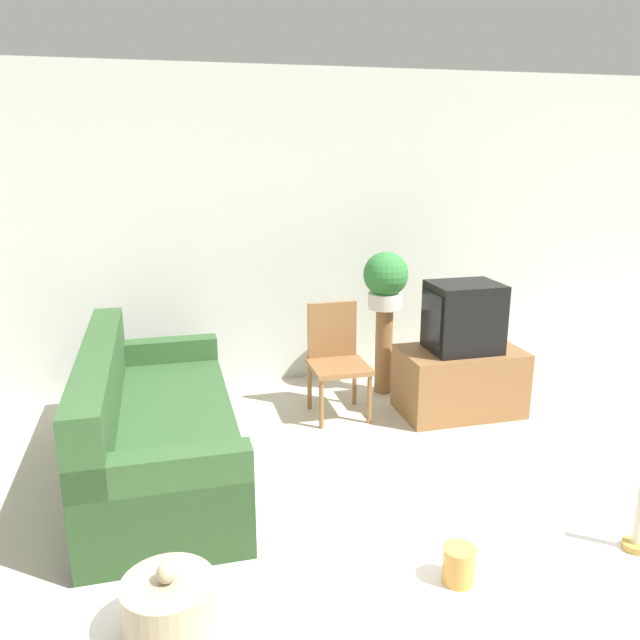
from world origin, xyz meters
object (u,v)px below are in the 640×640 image
couch (154,432)px  television (463,317)px  wooden_chair (336,355)px  decorative_bowl (169,607)px  potted_plant (386,279)px

couch → television: 2.44m
wooden_chair → decorative_bowl: decorative_bowl is taller
potted_plant → decorative_bowl: bearing=-117.4°
couch → decorative_bowl: decorative_bowl is taller
potted_plant → couch: bearing=-152.6°
television → potted_plant: bearing=127.9°
wooden_chair → potted_plant: (0.51, 0.31, 0.52)m
couch → wooden_chair: size_ratio=2.35×
potted_plant → wooden_chair: bearing=-148.6°
couch → potted_plant: potted_plant is taller
television → decorative_bowl: (-2.26, -2.97, 0.25)m
couch → decorative_bowl: size_ratio=9.57×
couch → wooden_chair: couch is taller
decorative_bowl → wooden_chair: bearing=67.8°
television → couch: bearing=-169.5°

